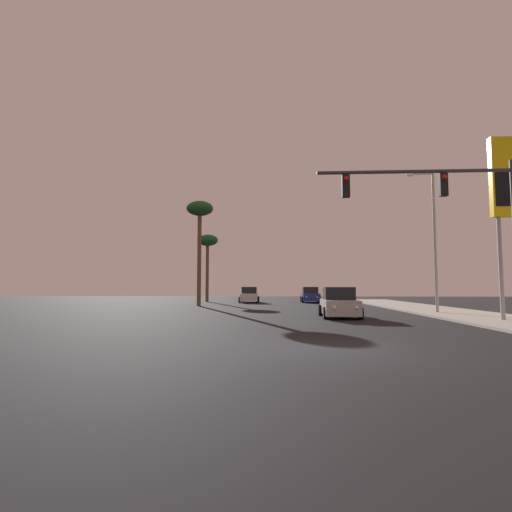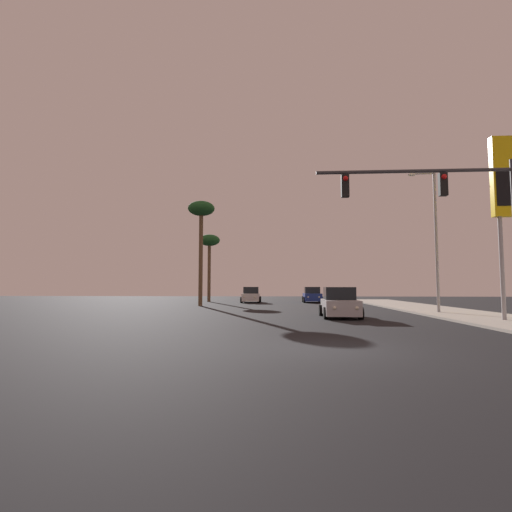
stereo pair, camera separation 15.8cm
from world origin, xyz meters
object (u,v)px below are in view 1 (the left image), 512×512
Objects in this scene: car_blue at (310,295)px; car_white at (249,295)px; car_silver at (339,304)px; street_lamp at (433,233)px; palm_tree_far at (208,243)px; gas_station_sign at (512,187)px; traffic_light_mast at (456,208)px; palm_tree_mid at (200,215)px.

car_blue and car_white have the same top height.
street_lamp reaches higher than car_silver.
palm_tree_far is (-11.58, 1.30, 5.91)m from car_blue.
street_lamp and gas_station_sign have the same top height.
car_blue is at bearing 96.94° from traffic_light_mast.
traffic_light_mast reaches higher than car_silver.
car_silver is at bearing -153.27° from street_lamp.
car_silver is 1.00× the size of car_blue.
traffic_light_mast is 0.85× the size of gas_station_sign.
palm_tree_far is at bearing 96.08° from palm_tree_mid.
palm_tree_mid is at bearing 125.57° from traffic_light_mast.
traffic_light_mast is at bearing 118.67° from car_silver.
car_white is at bearing -20.93° from palm_tree_far.
car_blue is 0.48× the size of gas_station_sign.
palm_tree_mid is (-16.90, 9.36, 3.07)m from street_lamp.
car_silver is at bearing 162.78° from gas_station_sign.
car_white is 22.20m from street_lamp.
palm_tree_mid is at bearing 140.82° from gas_station_sign.
car_silver is 17.98m from palm_tree_mid.
car_white is 0.46× the size of palm_tree_mid.
gas_station_sign is 0.96× the size of palm_tree_mid.
car_silver is 1.00× the size of car_white.
car_silver is 0.56× the size of palm_tree_far.
car_white is at bearing 4.78° from car_blue.
car_white is 0.56× the size of palm_tree_far.
palm_tree_mid is (-18.59, 15.15, 1.57)m from gas_station_sign.
car_silver is at bearing -50.44° from palm_tree_mid.
traffic_light_mast is 33.16m from palm_tree_far.
palm_tree_far is at bearing 132.87° from street_lamp.
street_lamp is 0.96× the size of palm_tree_mid.
car_silver is 0.48× the size of gas_station_sign.
gas_station_sign is 1.17× the size of palm_tree_far.
car_white is (-6.61, -0.60, 0.00)m from car_blue.
car_white is 7.95m from palm_tree_far.
traffic_light_mast reaches higher than car_white.
palm_tree_mid is at bearing 151.03° from street_lamp.
traffic_light_mast is at bearing 96.50° from car_blue.
car_silver is 21.72m from car_white.
traffic_light_mast is 24.22m from palm_tree_mid.
street_lamp is (6.48, 3.26, 4.36)m from car_silver.
palm_tree_far is at bearing 116.97° from traffic_light_mast.
street_lamp is (2.96, 10.15, 0.37)m from traffic_light_mast.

